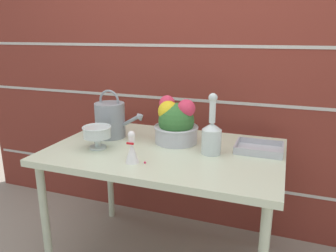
{
  "coord_description": "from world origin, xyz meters",
  "views": [
    {
      "loc": [
        0.6,
        -1.61,
        1.36
      ],
      "look_at": [
        0.0,
        0.04,
        0.86
      ],
      "focal_mm": 35.0,
      "sensor_mm": 36.0,
      "label": 1
    }
  ],
  "objects_px": {
    "figurine_vase": "(132,150)",
    "wire_tray": "(259,149)",
    "crystal_pedestal_bowl": "(97,133)",
    "watering_can": "(111,119)",
    "flower_planter": "(176,123)",
    "glass_decanter": "(212,135)"
  },
  "relations": [
    {
      "from": "watering_can",
      "to": "wire_tray",
      "type": "bearing_deg",
      "value": 3.03
    },
    {
      "from": "crystal_pedestal_bowl",
      "to": "glass_decanter",
      "type": "bearing_deg",
      "value": 12.56
    },
    {
      "from": "figurine_vase",
      "to": "wire_tray",
      "type": "height_order",
      "value": "figurine_vase"
    },
    {
      "from": "watering_can",
      "to": "wire_tray",
      "type": "distance_m",
      "value": 0.89
    },
    {
      "from": "crystal_pedestal_bowl",
      "to": "wire_tray",
      "type": "bearing_deg",
      "value": 17.08
    },
    {
      "from": "glass_decanter",
      "to": "figurine_vase",
      "type": "relative_size",
      "value": 2.0
    },
    {
      "from": "crystal_pedestal_bowl",
      "to": "figurine_vase",
      "type": "xyz_separation_m",
      "value": [
        0.27,
        -0.12,
        -0.02
      ]
    },
    {
      "from": "flower_planter",
      "to": "wire_tray",
      "type": "bearing_deg",
      "value": 1.28
    },
    {
      "from": "crystal_pedestal_bowl",
      "to": "figurine_vase",
      "type": "bearing_deg",
      "value": -24.2
    },
    {
      "from": "figurine_vase",
      "to": "wire_tray",
      "type": "xyz_separation_m",
      "value": [
        0.58,
        0.38,
        -0.06
      ]
    },
    {
      "from": "watering_can",
      "to": "glass_decanter",
      "type": "distance_m",
      "value": 0.65
    },
    {
      "from": "watering_can",
      "to": "figurine_vase",
      "type": "relative_size",
      "value": 2.0
    },
    {
      "from": "flower_planter",
      "to": "glass_decanter",
      "type": "relative_size",
      "value": 0.82
    },
    {
      "from": "figurine_vase",
      "to": "wire_tray",
      "type": "bearing_deg",
      "value": 33.56
    },
    {
      "from": "crystal_pedestal_bowl",
      "to": "flower_planter",
      "type": "xyz_separation_m",
      "value": [
        0.37,
        0.25,
        0.03
      ]
    },
    {
      "from": "flower_planter",
      "to": "wire_tray",
      "type": "height_order",
      "value": "flower_planter"
    },
    {
      "from": "crystal_pedestal_bowl",
      "to": "wire_tray",
      "type": "distance_m",
      "value": 0.89
    },
    {
      "from": "crystal_pedestal_bowl",
      "to": "figurine_vase",
      "type": "relative_size",
      "value": 0.98
    },
    {
      "from": "crystal_pedestal_bowl",
      "to": "glass_decanter",
      "type": "relative_size",
      "value": 0.49
    },
    {
      "from": "watering_can",
      "to": "glass_decanter",
      "type": "relative_size",
      "value": 1.0
    },
    {
      "from": "flower_planter",
      "to": "figurine_vase",
      "type": "height_order",
      "value": "flower_planter"
    },
    {
      "from": "crystal_pedestal_bowl",
      "to": "flower_planter",
      "type": "height_order",
      "value": "flower_planter"
    }
  ]
}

